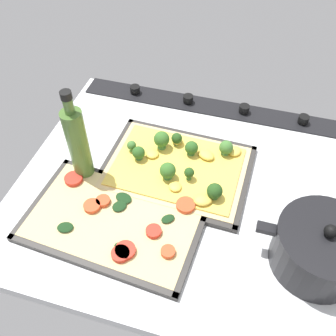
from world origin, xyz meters
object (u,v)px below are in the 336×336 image
object	(u,v)px
baking_tray_front	(176,170)
oil_bottle	(78,144)
veggie_pizza_back	(115,220)
cooking_pot	(320,249)
broccoli_pizza	(178,165)
baking_tray_back	(114,221)

from	to	relation	value
baking_tray_front	oil_bottle	distance (cm)	23.54
veggie_pizza_back	cooking_pot	distance (cm)	40.75
veggie_pizza_back	cooking_pot	xyz separation A→B (cm)	(-40.50, -2.27, 3.84)
broccoli_pizza	cooking_pot	xyz separation A→B (cm)	(-31.54, 15.63, 3.06)
cooking_pot	baking_tray_front	bearing A→B (deg)	-25.64
baking_tray_back	veggie_pizza_back	bearing A→B (deg)	-168.19
broccoli_pizza	oil_bottle	size ratio (longest dim) A/B	1.35
cooking_pot	oil_bottle	bearing A→B (deg)	-9.05
oil_bottle	baking_tray_back	bearing A→B (deg)	136.66
baking_tray_front	broccoli_pizza	xyz separation A→B (cm)	(-0.37, -0.31, 1.52)
baking_tray_back	cooking_pot	bearing A→B (deg)	-176.72
baking_tray_front	oil_bottle	xyz separation A→B (cm)	(20.24, 7.01, 9.76)
broccoli_pizza	cooking_pot	size ratio (longest dim) A/B	1.31
veggie_pizza_back	oil_bottle	size ratio (longest dim) A/B	1.48
broccoli_pizza	veggie_pizza_back	xyz separation A→B (cm)	(8.96, 17.90, -0.78)
veggie_pizza_back	baking_tray_back	bearing A→B (deg)	11.81
broccoli_pizza	baking_tray_back	size ratio (longest dim) A/B	0.85
baking_tray_front	baking_tray_back	world-z (taller)	same
baking_tray_front	broccoli_pizza	distance (cm)	1.60
oil_bottle	broccoli_pizza	bearing A→B (deg)	-160.44
baking_tray_back	veggie_pizza_back	world-z (taller)	veggie_pizza_back
baking_tray_back	cooking_pot	distance (cm)	41.19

